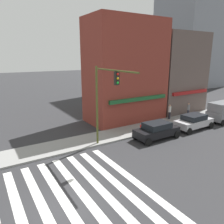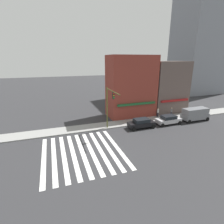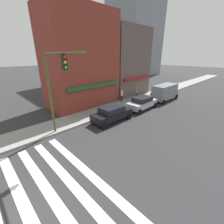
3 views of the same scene
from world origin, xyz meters
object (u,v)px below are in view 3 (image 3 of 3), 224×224
object	(u,v)px
pedestrian_white_shirt	(122,95)
fire_hydrant	(98,112)
traffic_signal	(55,82)
pedestrian_grey_coat	(136,93)
sedan_silver	(142,103)
sedan_black	(112,113)
van_grey	(165,92)

from	to	relation	value
pedestrian_white_shirt	fire_hydrant	distance (m)	6.41
traffic_signal	pedestrian_grey_coat	xyz separation A→B (m)	(13.70, 2.75, -3.60)
fire_hydrant	pedestrian_white_shirt	bearing A→B (deg)	18.52
traffic_signal	fire_hydrant	world-z (taller)	traffic_signal
sedan_silver	pedestrian_grey_coat	size ratio (longest dim) A/B	2.51
sedan_black	van_grey	size ratio (longest dim) A/B	0.88
sedan_silver	van_grey	xyz separation A→B (m)	(5.79, -0.00, 0.44)
van_grey	fire_hydrant	xyz separation A→B (m)	(-11.56, 1.70, -0.67)
van_grey	pedestrian_grey_coat	distance (m)	4.23
traffic_signal	fire_hydrant	xyz separation A→B (m)	(4.92, 1.26, -4.06)
sedan_black	fire_hydrant	world-z (taller)	sedan_black
fire_hydrant	sedan_silver	bearing A→B (deg)	-16.42
sedan_silver	pedestrian_white_shirt	size ratio (longest dim) A/B	2.51
pedestrian_white_shirt	fire_hydrant	size ratio (longest dim) A/B	2.10
fire_hydrant	sedan_black	bearing A→B (deg)	-74.67
pedestrian_white_shirt	pedestrian_grey_coat	bearing A→B (deg)	31.38
sedan_black	van_grey	bearing A→B (deg)	-0.16
sedan_silver	pedestrian_grey_coat	xyz separation A→B (m)	(3.02, 3.19, 0.23)
sedan_black	van_grey	distance (m)	11.10
pedestrian_white_shirt	van_grey	bearing A→B (deg)	8.42
sedan_black	pedestrian_white_shirt	world-z (taller)	pedestrian_white_shirt
van_grey	fire_hydrant	size ratio (longest dim) A/B	5.96
sedan_silver	fire_hydrant	bearing A→B (deg)	162.34
traffic_signal	pedestrian_grey_coat	world-z (taller)	traffic_signal
sedan_black	sedan_silver	size ratio (longest dim) A/B	0.99
traffic_signal	sedan_black	xyz separation A→B (m)	(5.38, -0.44, -3.84)
sedan_silver	pedestrian_white_shirt	bearing A→B (deg)	84.26
sedan_silver	fire_hydrant	xyz separation A→B (m)	(-5.77, 1.70, -0.23)
van_grey	fire_hydrant	world-z (taller)	van_grey
sedan_silver	pedestrian_white_shirt	world-z (taller)	pedestrian_white_shirt
sedan_black	van_grey	world-z (taller)	van_grey
fire_hydrant	van_grey	bearing A→B (deg)	-8.37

